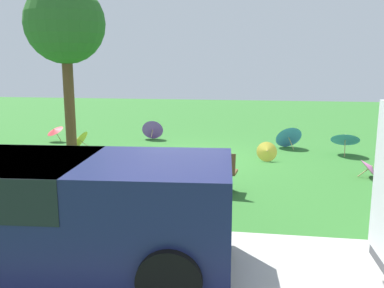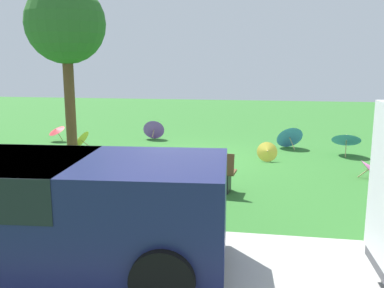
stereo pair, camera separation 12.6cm
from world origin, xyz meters
TOP-DOWN VIEW (x-y plane):
  - ground at (0.00, 0.00)m, footprint 40.00×40.00m
  - road_strip at (0.00, 7.15)m, footprint 40.00×3.60m
  - van_dark at (0.68, 6.93)m, footprint 4.73×2.41m
  - park_bench at (-0.88, 3.13)m, footprint 1.64×0.64m
  - shade_tree at (3.10, 0.98)m, footprint 2.16×2.16m
  - parasol_blue_0 at (-3.13, -2.05)m, footprint 1.02×0.93m
  - parasol_yellow_0 at (-2.40, 0.00)m, footprint 0.62×0.57m
  - parasol_red_0 at (5.07, -1.91)m, footprint 0.82×0.82m
  - parasol_pink_0 at (-4.88, 1.42)m, footprint 0.52×0.58m
  - parasol_blue_1 at (-4.78, -1.22)m, footprint 0.98×0.94m
  - parasol_purple_0 at (1.72, -2.96)m, footprint 0.83×0.76m
  - parasol_yellow_1 at (3.66, -0.78)m, footprint 0.68×0.75m
  - parasol_yellow_2 at (0.91, 2.60)m, footprint 1.04×1.03m

SIDE VIEW (x-z plane):
  - ground at x=0.00m, z-range 0.00..0.00m
  - road_strip at x=0.00m, z-range 0.00..0.01m
  - parasol_pink_0 at x=-4.88m, z-range 0.00..0.51m
  - parasol_yellow_0 at x=-2.40m, z-range 0.00..0.58m
  - parasol_yellow_1 at x=3.66m, z-range 0.00..0.65m
  - parasol_purple_0 at x=1.72m, z-range 0.00..0.77m
  - parasol_blue_0 at x=-3.13m, z-range 0.00..0.80m
  - parasol_red_0 at x=5.07m, z-range 0.11..0.71m
  - parasol_yellow_2 at x=0.91m, z-range 0.09..0.81m
  - park_bench at x=-0.88m, z-range 0.01..0.92m
  - parasol_blue_1 at x=-4.78m, z-range 0.12..0.97m
  - van_dark at x=0.68m, z-range 0.15..1.68m
  - shade_tree at x=3.10m, z-range 1.32..6.23m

